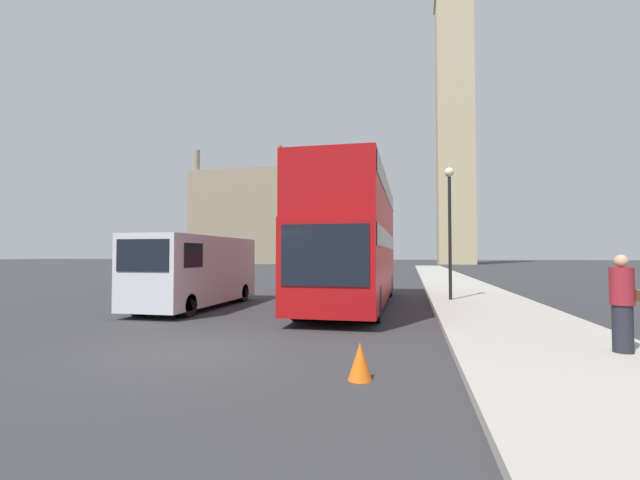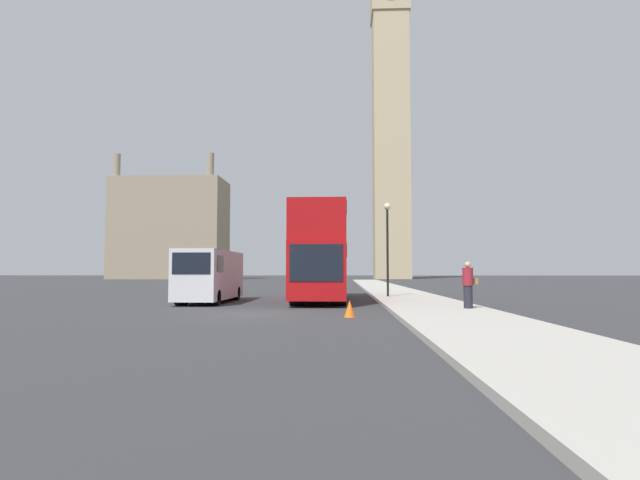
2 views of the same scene
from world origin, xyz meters
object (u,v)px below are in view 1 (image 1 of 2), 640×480
at_px(pedestrian, 623,303).
at_px(street_lamp, 450,211).
at_px(red_double_decker_bus, 353,236).
at_px(white_van, 195,270).
at_px(clock_tower, 454,72).

bearing_deg(pedestrian, street_lamp, 104.14).
bearing_deg(red_double_decker_bus, white_van, -160.90).
height_order(red_double_decker_bus, white_van, red_double_decker_bus).
xyz_separation_m(clock_tower, red_double_decker_bus, (-10.61, -70.42, -34.92)).
relative_size(pedestrian, street_lamp, 0.34).
bearing_deg(white_van, street_lamp, 20.40).
distance_m(pedestrian, street_lamp, 9.01).
relative_size(red_double_decker_bus, pedestrian, 6.31).
relative_size(clock_tower, street_lamp, 14.68).
bearing_deg(white_van, clock_tower, 77.64).
distance_m(red_double_decker_bus, pedestrian, 9.06).
relative_size(clock_tower, white_van, 11.84).
bearing_deg(red_double_decker_bus, clock_tower, 81.44).
height_order(red_double_decker_bus, pedestrian, red_double_decker_bus).
xyz_separation_m(white_van, street_lamp, (8.69, 3.23, 2.17)).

